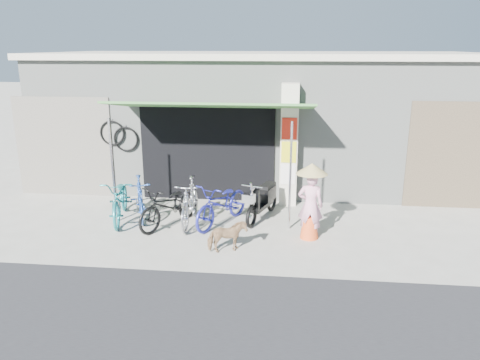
# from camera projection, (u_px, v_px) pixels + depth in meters

# --- Properties ---
(ground) EXTENTS (80.00, 80.00, 0.00)m
(ground) POSITION_uv_depth(u_px,v_px,m) (244.00, 240.00, 9.60)
(ground) COLOR #A5A195
(ground) RESTS_ON ground
(bicycle_shop) EXTENTS (12.30, 5.30, 3.66)m
(bicycle_shop) POSITION_uv_depth(u_px,v_px,m) (261.00, 116.00, 13.95)
(bicycle_shop) COLOR gray
(bicycle_shop) RESTS_ON ground
(shop_pillar) EXTENTS (0.42, 0.44, 3.00)m
(shop_pillar) POSITION_uv_depth(u_px,v_px,m) (289.00, 145.00, 11.43)
(shop_pillar) COLOR beige
(shop_pillar) RESTS_ON ground
(awning) EXTENTS (4.60, 1.88, 2.72)m
(awning) POSITION_uv_depth(u_px,v_px,m) (212.00, 107.00, 10.54)
(awning) COLOR #387032
(awning) RESTS_ON ground
(neighbour_right) EXTENTS (2.60, 0.06, 2.60)m
(neighbour_right) POSITION_uv_depth(u_px,v_px,m) (463.00, 156.00, 11.20)
(neighbour_right) COLOR brown
(neighbour_right) RESTS_ON ground
(neighbour_left) EXTENTS (2.60, 0.06, 2.60)m
(neighbour_left) POSITION_uv_depth(u_px,v_px,m) (64.00, 147.00, 12.22)
(neighbour_left) COLOR #6B665B
(neighbour_left) RESTS_ON ground
(bike_teal) EXTENTS (1.07, 2.02, 1.01)m
(bike_teal) POSITION_uv_depth(u_px,v_px,m) (121.00, 199.00, 10.60)
(bike_teal) COLOR #1B777A
(bike_teal) RESTS_ON ground
(bike_blue) EXTENTS (0.98, 1.65, 0.96)m
(bike_blue) POSITION_uv_depth(u_px,v_px,m) (140.00, 198.00, 10.73)
(bike_blue) COLOR #214697
(bike_blue) RESTS_ON ground
(bike_black) EXTENTS (1.43, 1.90, 0.96)m
(bike_black) POSITION_uv_depth(u_px,v_px,m) (170.00, 206.00, 10.24)
(bike_black) COLOR black
(bike_black) RESTS_ON ground
(bike_silver) EXTENTS (0.51, 1.75, 1.05)m
(bike_silver) POSITION_uv_depth(u_px,v_px,m) (190.00, 202.00, 10.32)
(bike_silver) COLOR #BAB9BF
(bike_silver) RESTS_ON ground
(bike_navy) EXTENTS (1.42, 1.97, 0.98)m
(bike_navy) POSITION_uv_depth(u_px,v_px,m) (222.00, 203.00, 10.33)
(bike_navy) COLOR navy
(bike_navy) RESTS_ON ground
(street_dog) EXTENTS (0.82, 0.60, 0.63)m
(street_dog) POSITION_uv_depth(u_px,v_px,m) (227.00, 237.00, 8.99)
(street_dog) COLOR tan
(street_dog) RESTS_ON ground
(moped) EXTENTS (0.74, 1.63, 0.96)m
(moped) POSITION_uv_depth(u_px,v_px,m) (263.00, 200.00, 10.71)
(moped) COLOR black
(moped) RESTS_ON ground
(nun) EXTENTS (0.64, 0.64, 1.60)m
(nun) POSITION_uv_depth(u_px,v_px,m) (311.00, 201.00, 9.51)
(nun) COLOR pink
(nun) RESTS_ON ground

